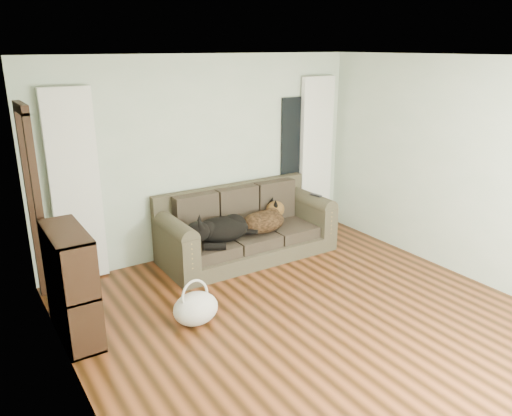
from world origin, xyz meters
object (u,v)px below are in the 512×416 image
sofa (248,224)px  dog_black_lab (219,231)px  dog_shepherd (264,220)px  bookshelf (72,289)px  tote_bag (196,310)px

sofa → dog_black_lab: bearing=-169.1°
dog_shepherd → bookshelf: size_ratio=0.61×
sofa → dog_shepherd: size_ratio=3.43×
sofa → bookshelf: (-2.42, -0.75, 0.05)m
dog_shepherd → bookshelf: bookshelf is taller
sofa → dog_black_lab: 0.49m
dog_black_lab → bookshelf: 2.04m
dog_shepherd → bookshelf: (-2.62, -0.68, 0.01)m
sofa → tote_bag: (-1.34, -1.18, -0.29)m
sofa → dog_black_lab: size_ratio=3.19×
tote_bag → dog_shepherd: bearing=35.4°
dog_shepherd → tote_bag: size_ratio=1.43×
sofa → tote_bag: bearing=-138.8°
sofa → bookshelf: bookshelf is taller
bookshelf → tote_bag: bearing=-16.5°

